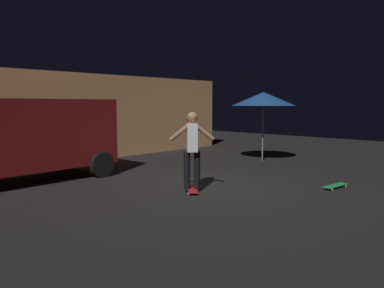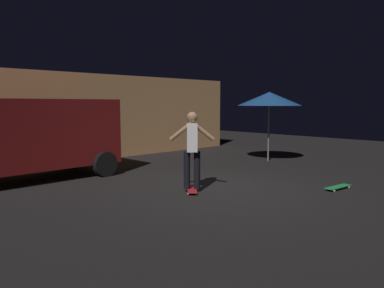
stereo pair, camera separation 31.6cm
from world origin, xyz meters
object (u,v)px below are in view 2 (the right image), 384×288
parked_van (20,134)px  patio_umbrella (269,99)px  skateboard_spare (338,187)px  skateboard_ridden (192,189)px  skater (192,145)px

parked_van → patio_umbrella: patio_umbrella is taller
patio_umbrella → skateboard_spare: patio_umbrella is taller
patio_umbrella → skateboard_ridden: bearing=-164.2°
skateboard_ridden → skateboard_spare: same height
parked_van → skateboard_spare: bearing=-51.4°
skateboard_spare → skater: skater is taller
skateboard_ridden → skater: size_ratio=0.43×
skateboard_ridden → skateboard_spare: (2.51, -2.13, 0.00)m
patio_umbrella → skater: patio_umbrella is taller
skateboard_spare → skater: bearing=139.7°
skater → parked_van: bearing=120.3°
patio_umbrella → skateboard_spare: size_ratio=2.88×
skateboard_ridden → skater: skater is taller
skateboard_ridden → skateboard_spare: bearing=-40.3°
patio_umbrella → skateboard_spare: 4.70m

